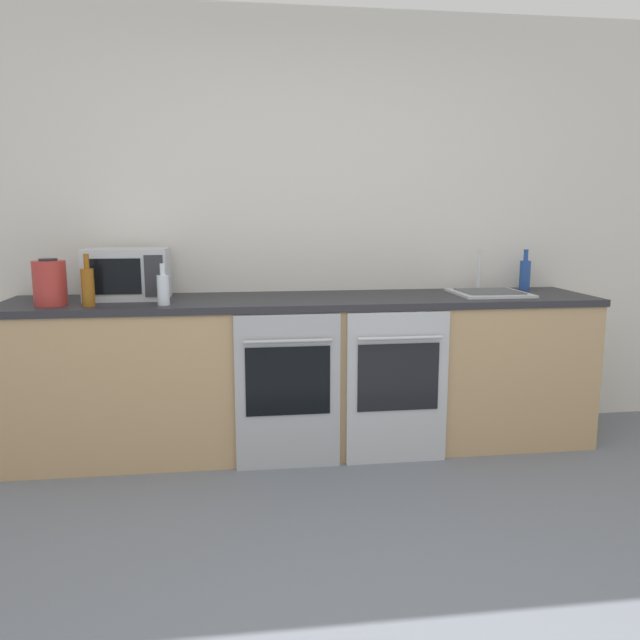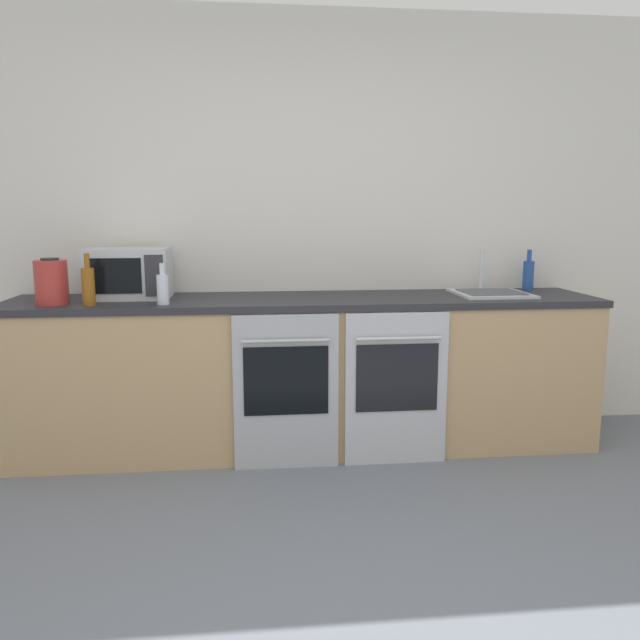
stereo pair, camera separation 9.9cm
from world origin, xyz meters
name	(u,v)px [view 2 (the right image)]	position (x,y,z in m)	size (l,w,h in m)	color
wall_back	(301,227)	(0.00, 2.23, 1.30)	(10.00, 0.06, 2.60)	silver
counter_back	(306,372)	(0.00, 1.88, 0.45)	(3.41, 0.67, 0.90)	tan
oven_left	(286,391)	(-0.14, 1.54, 0.44)	(0.57, 0.06, 0.86)	#A8AAAF
oven_right	(396,388)	(0.47, 1.54, 0.44)	(0.57, 0.06, 0.86)	#B7BABF
microwave	(129,273)	(-1.02, 1.97, 1.04)	(0.46, 0.33, 0.29)	#B7BABF
bottle_clear	(163,288)	(-0.79, 1.68, 0.99)	(0.06, 0.06, 0.22)	silver
bottle_amber	(88,285)	(-1.18, 1.68, 1.01)	(0.07, 0.07, 0.28)	#8C5114
bottle_blue	(528,274)	(1.44, 2.08, 1.00)	(0.07, 0.07, 0.26)	#234793
kettle	(51,282)	(-1.38, 1.75, 1.02)	(0.17, 0.17, 0.25)	#B2332D
sink	(490,292)	(1.12, 1.89, 0.91)	(0.43, 0.43, 0.26)	silver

